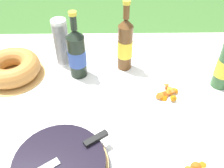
{
  "coord_description": "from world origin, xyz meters",
  "views": [
    {
      "loc": [
        0.21,
        -0.75,
        1.5
      ],
      "look_at": [
        0.23,
        0.05,
        0.8
      ],
      "focal_mm": 40.0,
      "sensor_mm": 36.0,
      "label": 1
    }
  ],
  "objects_px": {
    "bundt_cake": "(11,68)",
    "cup_stack": "(62,43)",
    "serving_knife": "(67,155)",
    "cider_bottle_amber": "(125,44)",
    "snack_plate_left": "(168,93)",
    "berry_tart": "(60,166)",
    "juice_bottle_red": "(77,53)"
  },
  "relations": [
    {
      "from": "bundt_cake",
      "to": "cup_stack",
      "type": "bearing_deg",
      "value": 23.22
    },
    {
      "from": "serving_knife",
      "to": "cup_stack",
      "type": "relative_size",
      "value": 1.33
    },
    {
      "from": "cider_bottle_amber",
      "to": "snack_plate_left",
      "type": "height_order",
      "value": "cider_bottle_amber"
    },
    {
      "from": "berry_tart",
      "to": "cup_stack",
      "type": "relative_size",
      "value": 1.37
    },
    {
      "from": "bundt_cake",
      "to": "cider_bottle_amber",
      "type": "xyz_separation_m",
      "value": [
        0.54,
        0.06,
        0.09
      ]
    },
    {
      "from": "snack_plate_left",
      "to": "serving_knife",
      "type": "bearing_deg",
      "value": -139.28
    },
    {
      "from": "cider_bottle_amber",
      "to": "cup_stack",
      "type": "bearing_deg",
      "value": 172.96
    },
    {
      "from": "bundt_cake",
      "to": "berry_tart",
      "type": "bearing_deg",
      "value": -59.37
    },
    {
      "from": "juice_bottle_red",
      "to": "cider_bottle_amber",
      "type": "bearing_deg",
      "value": 13.74
    },
    {
      "from": "cider_bottle_amber",
      "to": "serving_knife",
      "type": "bearing_deg",
      "value": -111.31
    },
    {
      "from": "serving_knife",
      "to": "bundt_cake",
      "type": "xyz_separation_m",
      "value": [
        -0.32,
        0.49,
        -0.02
      ]
    },
    {
      "from": "berry_tart",
      "to": "bundt_cake",
      "type": "relative_size",
      "value": 1.1
    },
    {
      "from": "bundt_cake",
      "to": "juice_bottle_red",
      "type": "relative_size",
      "value": 0.93
    },
    {
      "from": "juice_bottle_red",
      "to": "snack_plate_left",
      "type": "distance_m",
      "value": 0.44
    },
    {
      "from": "cup_stack",
      "to": "snack_plate_left",
      "type": "relative_size",
      "value": 1.17
    },
    {
      "from": "berry_tart",
      "to": "cup_stack",
      "type": "distance_m",
      "value": 0.61
    },
    {
      "from": "berry_tart",
      "to": "cup_stack",
      "type": "bearing_deg",
      "value": 96.29
    },
    {
      "from": "berry_tart",
      "to": "snack_plate_left",
      "type": "distance_m",
      "value": 0.55
    },
    {
      "from": "cup_stack",
      "to": "juice_bottle_red",
      "type": "relative_size",
      "value": 0.75
    },
    {
      "from": "serving_knife",
      "to": "bundt_cake",
      "type": "height_order",
      "value": "bundt_cake"
    },
    {
      "from": "cider_bottle_amber",
      "to": "juice_bottle_red",
      "type": "xyz_separation_m",
      "value": [
        -0.22,
        -0.05,
        -0.01
      ]
    },
    {
      "from": "cider_bottle_amber",
      "to": "snack_plate_left",
      "type": "distance_m",
      "value": 0.3
    },
    {
      "from": "berry_tart",
      "to": "bundt_cake",
      "type": "xyz_separation_m",
      "value": [
        -0.3,
        0.5,
        0.02
      ]
    },
    {
      "from": "serving_knife",
      "to": "juice_bottle_red",
      "type": "relative_size",
      "value": 1.0
    },
    {
      "from": "serving_knife",
      "to": "juice_bottle_red",
      "type": "bearing_deg",
      "value": -123.86
    },
    {
      "from": "bundt_cake",
      "to": "snack_plate_left",
      "type": "xyz_separation_m",
      "value": [
        0.71,
        -0.15,
        -0.03
      ]
    },
    {
      "from": "serving_knife",
      "to": "cider_bottle_amber",
      "type": "relative_size",
      "value": 0.94
    },
    {
      "from": "serving_knife",
      "to": "snack_plate_left",
      "type": "relative_size",
      "value": 1.56
    },
    {
      "from": "berry_tart",
      "to": "juice_bottle_red",
      "type": "xyz_separation_m",
      "value": [
        0.02,
        0.51,
        0.09
      ]
    },
    {
      "from": "berry_tart",
      "to": "serving_knife",
      "type": "xyz_separation_m",
      "value": [
        0.02,
        0.02,
        0.04
      ]
    },
    {
      "from": "berry_tart",
      "to": "cider_bottle_amber",
      "type": "relative_size",
      "value": 0.96
    },
    {
      "from": "snack_plate_left",
      "to": "cup_stack",
      "type": "bearing_deg",
      "value": 152.86
    }
  ]
}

